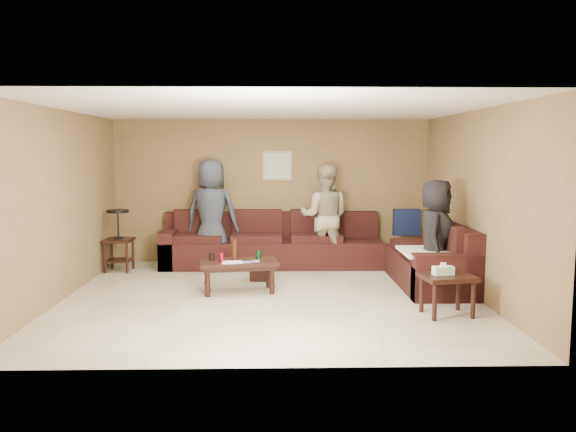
# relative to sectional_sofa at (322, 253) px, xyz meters

# --- Properties ---
(room) EXTENTS (5.60, 5.50, 2.50)m
(room) POSITION_rel_sectional_sofa_xyz_m (-0.81, -1.52, 1.34)
(room) COLOR beige
(room) RESTS_ON ground
(sectional_sofa) EXTENTS (4.65, 2.90, 0.97)m
(sectional_sofa) POSITION_rel_sectional_sofa_xyz_m (0.00, 0.00, 0.00)
(sectional_sofa) COLOR #331311
(sectional_sofa) RESTS_ON ground
(coffee_table) EXTENTS (1.13, 0.68, 0.73)m
(coffee_table) POSITION_rel_sectional_sofa_xyz_m (-1.26, -1.24, 0.05)
(coffee_table) COLOR black
(coffee_table) RESTS_ON ground
(end_table_left) EXTENTS (0.45, 0.45, 1.01)m
(end_table_left) POSITION_rel_sectional_sofa_xyz_m (-3.31, 0.19, 0.20)
(end_table_left) COLOR black
(end_table_left) RESTS_ON ground
(side_table_right) EXTENTS (0.67, 0.58, 0.64)m
(side_table_right) POSITION_rel_sectional_sofa_xyz_m (1.29, -2.42, 0.10)
(side_table_right) COLOR black
(side_table_right) RESTS_ON ground
(waste_bin) EXTENTS (0.28, 0.28, 0.33)m
(waste_bin) POSITION_rel_sectional_sofa_xyz_m (-1.00, -0.51, -0.16)
(waste_bin) COLOR black
(waste_bin) RESTS_ON ground
(wall_art) EXTENTS (0.52, 0.04, 0.52)m
(wall_art) POSITION_rel_sectional_sofa_xyz_m (-0.71, 0.96, 1.37)
(wall_art) COLOR #9E7F62
(wall_art) RESTS_ON ground
(person_left) EXTENTS (1.00, 0.76, 1.83)m
(person_left) POSITION_rel_sectional_sofa_xyz_m (-1.82, 0.46, 0.59)
(person_left) COLOR #2D333E
(person_left) RESTS_ON ground
(person_middle) EXTENTS (0.94, 0.79, 1.74)m
(person_middle) POSITION_rel_sectional_sofa_xyz_m (0.07, 0.38, 0.54)
(person_middle) COLOR #9B9573
(person_middle) RESTS_ON ground
(person_right) EXTENTS (0.73, 0.89, 1.57)m
(person_right) POSITION_rel_sectional_sofa_xyz_m (1.46, -1.31, 0.46)
(person_right) COLOR black
(person_right) RESTS_ON ground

